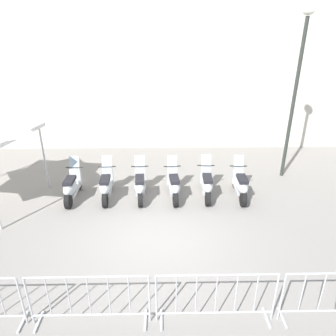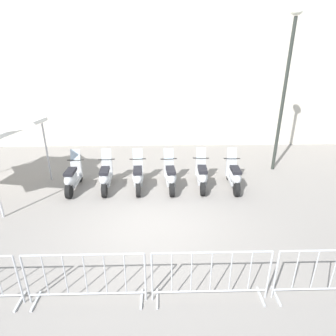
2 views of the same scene
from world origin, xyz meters
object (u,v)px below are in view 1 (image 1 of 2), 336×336
motorcycle_0 (72,186)px  street_lamp (297,83)px  motorcycle_1 (106,185)px  motorcycle_5 (240,185)px  barrier_segment_1 (89,300)px  barrier_segment_2 (216,298)px  motorcycle_3 (174,185)px  motorcycle_4 (207,184)px  motorcycle_2 (140,185)px

motorcycle_0 → street_lamp: street_lamp is taller
motorcycle_1 → street_lamp: street_lamp is taller
motorcycle_1 → street_lamp: 7.08m
motorcycle_5 → barrier_segment_1: 5.91m
barrier_segment_2 → street_lamp: (2.42, 6.73, 2.85)m
motorcycle_1 → motorcycle_3: bearing=9.7°
motorcycle_1 → barrier_segment_1: (1.27, -4.43, 0.07)m
motorcycle_4 → motorcycle_2: bearing=-169.3°
motorcycle_4 → motorcycle_5: bearing=6.3°
motorcycle_0 → motorcycle_1: same height
motorcycle_4 → barrier_segment_1: bearing=-110.3°
motorcycle_3 → barrier_segment_1: size_ratio=0.81×
motorcycle_4 → street_lamp: street_lamp is taller
motorcycle_5 → barrier_segment_1: (-2.91, -5.14, 0.07)m
motorcycle_1 → barrier_segment_1: size_ratio=0.82×
motorcycle_1 → street_lamp: bearing=24.6°
barrier_segment_1 → motorcycle_5: bearing=60.4°
motorcycle_5 → barrier_segment_1: motorcycle_5 is taller
motorcycle_1 → barrier_segment_2: size_ratio=0.82×
motorcycle_2 → motorcycle_5: size_ratio=0.99×
motorcycle_4 → barrier_segment_2: 4.65m
motorcycle_1 → motorcycle_4: same height
motorcycle_4 → barrier_segment_1: motorcycle_4 is taller
motorcycle_0 → barrier_segment_2: (4.49, -3.83, 0.07)m
barrier_segment_1 → motorcycle_2: bearing=92.8°
motorcycle_0 → motorcycle_1: bearing=12.2°
motorcycle_5 → barrier_segment_2: 4.81m
motorcycle_3 → motorcycle_4: size_ratio=0.99×
street_lamp → motorcycle_3: bearing=-148.3°
motorcycle_4 → street_lamp: 4.52m
motorcycle_2 → motorcycle_3: 1.06m
street_lamp → motorcycle_2: bearing=-152.6°
motorcycle_2 → barrier_segment_2: 4.88m
motorcycle_3 → motorcycle_5: 2.12m
motorcycle_5 → barrier_segment_2: size_ratio=0.82×
motorcycle_4 → barrier_segment_1: size_ratio=0.82×
motorcycle_5 → motorcycle_4: bearing=-173.7°
motorcycle_3 → motorcycle_5: (2.09, 0.34, 0.00)m
motorcycle_5 → barrier_segment_2: (-0.74, -4.76, 0.07)m
motorcycle_3 → barrier_segment_1: motorcycle_3 is taller
motorcycle_5 → motorcycle_1: bearing=-170.5°
motorcycle_3 → motorcycle_4: (1.03, 0.23, 0.00)m
motorcycle_3 → motorcycle_0: bearing=-169.5°
motorcycle_1 → barrier_segment_2: (3.45, -4.05, 0.07)m
motorcycle_0 → motorcycle_2: 2.13m
motorcycle_0 → motorcycle_4: bearing=11.0°
motorcycle_5 → barrier_segment_1: size_ratio=0.82×
motorcycle_0 → barrier_segment_2: bearing=-40.4°
motorcycle_2 → motorcycle_5: same height
motorcycle_0 → barrier_segment_1: motorcycle_0 is taller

